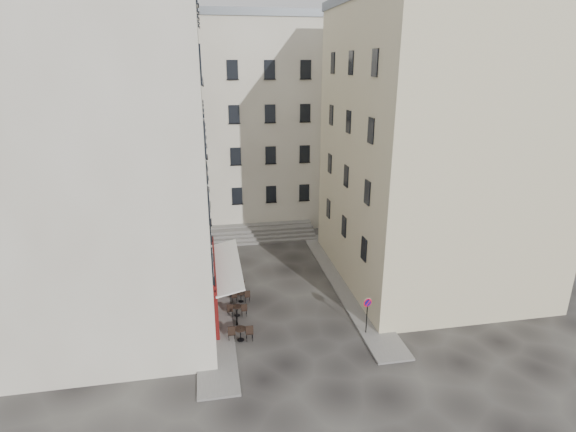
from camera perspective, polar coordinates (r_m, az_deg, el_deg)
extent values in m
plane|color=black|center=(28.28, 0.08, -11.96)|extent=(90.00, 90.00, 0.00)
cube|color=slate|center=(31.39, -9.48, -8.80)|extent=(2.00, 22.00, 0.12)
cube|color=slate|center=(31.78, 7.17, -8.31)|extent=(2.00, 18.00, 0.12)
cube|color=#BEB5A2|center=(27.93, -23.05, 8.12)|extent=(12.00, 16.00, 20.00)
cube|color=beige|center=(31.67, 18.08, 7.94)|extent=(12.00, 14.00, 18.00)
cube|color=#BEB5A2|center=(43.38, -5.90, 11.46)|extent=(18.00, 10.00, 18.00)
cube|color=slate|center=(43.21, -6.35, 23.78)|extent=(18.20, 10.20, 0.60)
cube|color=#410C09|center=(27.95, -9.34, -8.53)|extent=(0.25, 7.00, 3.50)
cube|color=black|center=(28.11, -9.22, -9.16)|extent=(0.06, 3.85, 2.00)
cube|color=white|center=(27.44, -7.75, -6.20)|extent=(1.58, 7.30, 0.41)
cube|color=#615F5C|center=(38.82, -3.12, -2.95)|extent=(9.00, 1.80, 0.20)
cube|color=#615F5C|center=(39.16, -3.21, -2.44)|extent=(9.00, 1.80, 0.20)
cube|color=#615F5C|center=(39.51, -3.29, -1.94)|extent=(9.00, 1.80, 0.20)
cube|color=#615F5C|center=(39.86, -3.38, -1.45)|extent=(9.00, 1.80, 0.20)
cylinder|color=black|center=(26.86, -6.52, -12.78)|extent=(0.10, 0.10, 0.90)
sphere|color=black|center=(26.62, -6.56, -11.91)|extent=(0.12, 0.12, 0.12)
cylinder|color=black|center=(29.90, -7.02, -9.30)|extent=(0.10, 0.10, 0.90)
sphere|color=black|center=(29.69, -7.06, -8.50)|extent=(0.12, 0.12, 0.12)
cylinder|color=black|center=(33.03, -7.42, -6.48)|extent=(0.10, 0.10, 0.90)
sphere|color=black|center=(32.84, -7.45, -5.73)|extent=(0.12, 0.12, 0.12)
cylinder|color=black|center=(25.93, 9.97, -12.50)|extent=(0.06, 0.06, 2.23)
cylinder|color=red|center=(25.48, 10.09, -10.79)|extent=(0.51, 0.14, 0.52)
cylinder|color=navy|center=(25.46, 10.11, -10.82)|extent=(0.37, 0.12, 0.37)
cube|color=red|center=(25.44, 10.13, -10.84)|extent=(0.30, 0.09, 0.30)
cylinder|color=black|center=(25.69, -6.01, -15.37)|extent=(0.39, 0.39, 0.02)
cylinder|color=black|center=(25.50, -6.04, -14.71)|extent=(0.05, 0.05, 0.75)
cylinder|color=black|center=(25.31, -6.07, -14.06)|extent=(0.64, 0.64, 0.04)
cube|color=black|center=(25.50, -4.93, -14.53)|extent=(0.41, 0.41, 0.96)
cube|color=black|center=(25.54, -7.18, -14.55)|extent=(0.41, 0.41, 0.96)
cylinder|color=black|center=(27.87, -6.45, -12.44)|extent=(0.34, 0.34, 0.02)
cylinder|color=black|center=(27.71, -6.47, -11.89)|extent=(0.05, 0.05, 0.65)
cylinder|color=black|center=(27.56, -6.50, -11.36)|extent=(0.56, 0.56, 0.04)
cube|color=black|center=(27.71, -5.59, -11.75)|extent=(0.35, 0.35, 0.84)
cube|color=black|center=(27.76, -7.37, -11.77)|extent=(0.35, 0.35, 0.84)
cylinder|color=black|center=(29.32, -5.98, -10.73)|extent=(0.33, 0.33, 0.02)
cylinder|color=black|center=(29.17, -6.00, -10.22)|extent=(0.05, 0.05, 0.64)
cylinder|color=black|center=(29.03, -6.02, -9.72)|extent=(0.55, 0.55, 0.04)
cube|color=black|center=(29.17, -5.20, -10.09)|extent=(0.35, 0.35, 0.82)
cube|color=black|center=(29.21, -6.83, -10.11)|extent=(0.35, 0.35, 0.82)
cylinder|color=black|center=(30.33, -6.78, -9.67)|extent=(0.38, 0.38, 0.02)
cylinder|color=black|center=(30.17, -6.81, -9.09)|extent=(0.05, 0.05, 0.73)
cylinder|color=black|center=(30.01, -6.83, -8.53)|extent=(0.63, 0.63, 0.04)
cube|color=black|center=(30.17, -5.91, -8.95)|extent=(0.40, 0.40, 0.94)
cube|color=black|center=(30.22, -7.73, -8.97)|extent=(0.40, 0.40, 0.94)
cylinder|color=black|center=(32.17, -7.38, -7.96)|extent=(0.34, 0.34, 0.02)
cylinder|color=black|center=(32.03, -7.40, -7.47)|extent=(0.05, 0.05, 0.66)
cylinder|color=black|center=(31.90, -7.43, -6.99)|extent=(0.56, 0.56, 0.04)
cube|color=black|center=(32.03, -6.65, -7.35)|extent=(0.36, 0.36, 0.84)
cube|color=black|center=(32.08, -8.17, -7.37)|extent=(0.36, 0.36, 0.84)
imported|color=#222228|center=(29.90, -6.97, -8.59)|extent=(0.68, 0.61, 1.56)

